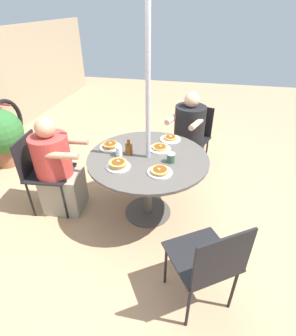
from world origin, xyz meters
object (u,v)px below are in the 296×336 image
at_px(pancake_plate_e, 118,165).
at_px(potted_shrub, 0,134).
at_px(patio_chair_east, 193,134).
at_px(patio_table, 148,166).
at_px(pancake_plate_b, 160,171).
at_px(pancake_plate_d, 160,148).
at_px(syrup_bottle, 129,149).
at_px(pancake_plate_c, 110,146).
at_px(diner_east, 187,140).
at_px(diner_south, 58,171).
at_px(patio_chair_south, 42,168).
at_px(coffee_cup, 171,158).
at_px(pancake_plate_a, 170,139).
at_px(drinking_glass_a, 119,151).
at_px(patio_chair_north, 209,261).

distance_m(pancake_plate_e, potted_shrub, 2.26).
bearing_deg(patio_chair_east, patio_table, 90.00).
bearing_deg(pancake_plate_b, patio_table, 32.05).
distance_m(pancake_plate_d, syrup_bottle, 0.34).
height_order(patio_chair_east, syrup_bottle, syrup_bottle).
xyz_separation_m(patio_table, pancake_plate_c, (0.11, 0.44, 0.13)).
height_order(pancake_plate_e, potted_shrub, potted_shrub).
xyz_separation_m(diner_east, diner_south, (-1.05, 1.34, -0.01)).
height_order(diner_east, diner_south, diner_east).
distance_m(patio_chair_south, coffee_cup, 1.44).
xyz_separation_m(pancake_plate_a, coffee_cup, (-0.49, -0.07, 0.03)).
height_order(diner_south, drinking_glass_a, diner_south).
xyz_separation_m(diner_east, drinking_glass_a, (-0.98, 0.64, 0.28)).
relative_size(patio_chair_north, drinking_glass_a, 8.67).
xyz_separation_m(diner_south, syrup_bottle, (0.12, -0.79, 0.31)).
relative_size(pancake_plate_a, syrup_bottle, 1.42).
distance_m(patio_chair_north, potted_shrub, 3.36).
relative_size(diner_east, patio_chair_south, 1.28).
distance_m(pancake_plate_d, potted_shrub, 2.44).
xyz_separation_m(pancake_plate_d, potted_shrub, (0.45, 2.39, -0.27)).
xyz_separation_m(patio_table, diner_east, (0.94, -0.34, -0.12)).
distance_m(diner_east, drinking_glass_a, 1.20).
distance_m(diner_south, coffee_cup, 1.27).
xyz_separation_m(patio_chair_south, pancake_plate_a, (0.56, -1.35, 0.23)).
bearing_deg(diner_east, diner_south, 58.02).
relative_size(syrup_bottle, drinking_glass_a, 1.58).
bearing_deg(diner_south, syrup_bottle, 92.49).
bearing_deg(pancake_plate_c, patio_table, -103.79).
distance_m(pancake_plate_a, pancake_plate_b, 0.70).
bearing_deg(potted_shrub, patio_chair_north, -118.94).
height_order(patio_chair_north, pancake_plate_a, patio_chair_north).
xyz_separation_m(patio_chair_south, drinking_glass_a, (0.09, -0.88, 0.27)).
xyz_separation_m(pancake_plate_c, syrup_bottle, (-0.09, -0.24, 0.04)).
height_order(diner_east, pancake_plate_b, diner_east).
bearing_deg(pancake_plate_d, pancake_plate_b, -170.45).
distance_m(patio_chair_north, patio_chair_south, 2.02).
relative_size(pancake_plate_a, pancake_plate_c, 1.00).
bearing_deg(potted_shrub, drinking_glass_a, -108.65).
height_order(patio_table, diner_south, diner_south).
relative_size(pancake_plate_c, potted_shrub, 0.27).
height_order(patio_chair_south, potted_shrub, patio_chair_south).
bearing_deg(patio_chair_east, pancake_plate_d, 91.37).
relative_size(diner_east, pancake_plate_b, 4.95).
relative_size(patio_table, pancake_plate_a, 5.34).
relative_size(patio_chair_south, coffee_cup, 9.47).
bearing_deg(pancake_plate_e, pancake_plate_c, 29.04).
height_order(patio_table, coffee_cup, coffee_cup).
height_order(patio_table, patio_chair_east, patio_chair_east).
height_order(diner_east, coffee_cup, diner_east).
distance_m(pancake_plate_a, potted_shrub, 2.49).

